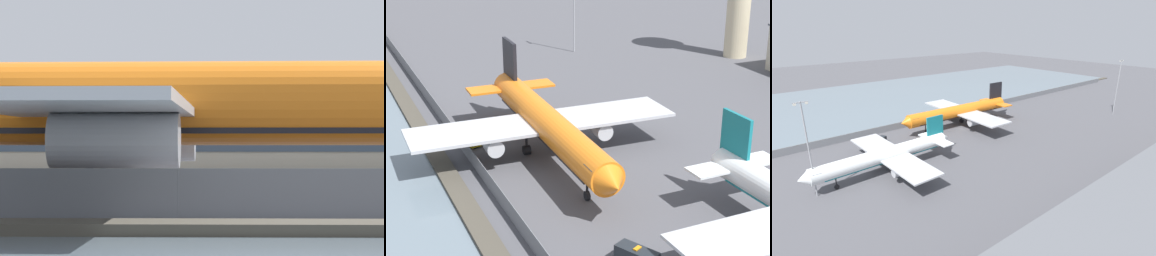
{
  "view_description": "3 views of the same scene",
  "coord_description": "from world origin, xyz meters",
  "views": [
    {
      "loc": [
        1.62,
        -57.9,
        3.67
      ],
      "look_at": [
        0.36,
        -4.03,
        4.64
      ],
      "focal_mm": 85.0,
      "sensor_mm": 36.0,
      "label": 1
    },
    {
      "loc": [
        87.66,
        -38.23,
        41.51
      ],
      "look_at": [
        -1.49,
        1.04,
        4.78
      ],
      "focal_mm": 60.0,
      "sensor_mm": 36.0,
      "label": 2
    },
    {
      "loc": [
        70.57,
        86.21,
        39.13
      ],
      "look_at": [
        4.75,
        7.27,
        3.45
      ],
      "focal_mm": 28.0,
      "sensor_mm": 36.0,
      "label": 3
    }
  ],
  "objects": [
    {
      "name": "passenger_jet_white_teal",
      "position": [
        38.54,
        14.62,
        4.96
      ],
      "size": [
        44.05,
        37.59,
        12.99
      ],
      "color": "white",
      "rests_on": "ground"
    },
    {
      "name": "waterfront_lagoon",
      "position": [
        0.0,
        -71.0,
        0.0
      ],
      "size": [
        320.0,
        98.0,
        0.01
      ],
      "color": "slate",
      "rests_on": "ground"
    },
    {
      "name": "apron_light_mast_apron_west",
      "position": [
        -66.63,
        28.57,
        13.66
      ],
      "size": [
        3.2,
        0.4,
        24.7
      ],
      "color": "#93969B",
      "rests_on": "ground"
    },
    {
      "name": "baggage_tug",
      "position": [
        -12.03,
        -12.96,
        0.81
      ],
      "size": [
        2.31,
        3.49,
        1.8
      ],
      "color": "yellow",
      "rests_on": "ground"
    },
    {
      "name": "shoreline_seawall",
      "position": [
        0.0,
        -20.5,
        0.25
      ],
      "size": [
        320.0,
        3.0,
        0.5
      ],
      "color": "#474238",
      "rests_on": "ground"
    },
    {
      "name": "ground_plane",
      "position": [
        0.0,
        0.0,
        0.0
      ],
      "size": [
        500.0,
        500.0,
        0.0
      ],
      "primitive_type": "plane",
      "color": "#4C4C51"
    },
    {
      "name": "cargo_jet_orange",
      "position": [
        -2.86,
        -3.97,
        5.9
      ],
      "size": [
        51.8,
        44.1,
        15.44
      ],
      "color": "orange",
      "rests_on": "ground"
    },
    {
      "name": "ops_van",
      "position": [
        31.42,
        -6.09,
        1.28
      ],
      "size": [
        5.59,
        4.17,
        2.48
      ],
      "color": "#1E2328",
      "rests_on": "ground"
    },
    {
      "name": "apron_light_mast_apron_east",
      "position": [
        57.58,
        15.34,
        13.02
      ],
      "size": [
        3.2,
        0.4,
        23.44
      ],
      "color": "#93969B",
      "rests_on": "ground"
    },
    {
      "name": "perimeter_fence",
      "position": [
        0.0,
        -16.0,
        1.28
      ],
      "size": [
        280.0,
        0.1,
        2.56
      ],
      "color": "slate",
      "rests_on": "ground"
    }
  ]
}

